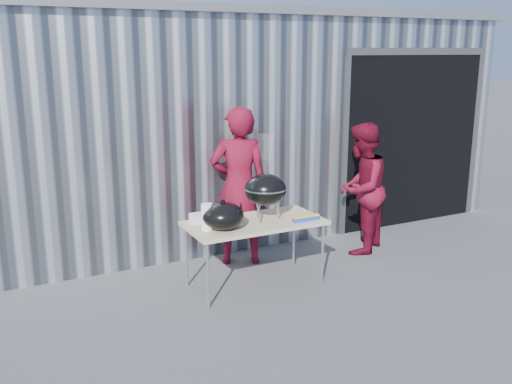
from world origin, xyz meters
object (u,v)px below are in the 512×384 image
kettle_grill (265,183)px  person_bystander (361,188)px  folding_table (255,225)px  person_cook (239,186)px

kettle_grill → person_bystander: (1.60, 0.40, -0.32)m
folding_table → person_cook: bearing=77.8°
kettle_grill → person_cook: person_cook is taller
folding_table → person_bystander: person_bystander is taller
kettle_grill → person_bystander: bearing=13.9°
folding_table → kettle_grill: size_ratio=1.59×
folding_table → person_cook: size_ratio=0.77×
kettle_grill → person_bystander: 1.68m
folding_table → kettle_grill: (0.13, -0.00, 0.46)m
folding_table → kettle_grill: kettle_grill is taller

